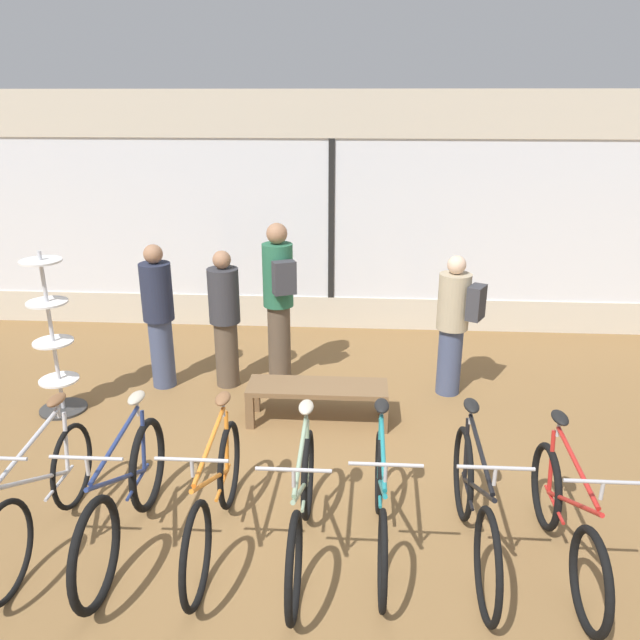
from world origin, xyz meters
TOP-DOWN VIEW (x-y plane):
  - ground_plane at (0.00, 0.00)m, footprint 24.00×24.00m
  - shop_back_wall at (0.00, 4.13)m, footprint 12.00×0.08m
  - bicycle_far_left at (-1.86, -0.57)m, footprint 0.46×1.68m
  - bicycle_left at (-1.25, -0.57)m, footprint 0.46×1.76m
  - bicycle_center_left at (-0.61, -0.50)m, footprint 0.46×1.73m
  - bicycle_center at (0.03, -0.58)m, footprint 0.46×1.70m
  - bicycle_center_right at (0.58, -0.46)m, footprint 0.46×1.63m
  - bicycle_right at (1.23, -0.50)m, footprint 0.46×1.73m
  - bicycle_far_right at (1.84, -0.57)m, footprint 0.46×1.64m
  - accessory_rack at (-2.69, 1.45)m, footprint 0.48×0.48m
  - display_bench at (0.00, 1.39)m, footprint 1.40×0.44m
  - customer_near_rack at (-1.08, 2.17)m, footprint 0.46×0.46m
  - customer_by_window at (-1.80, 2.11)m, footprint 0.40×0.40m
  - customer_mid_floor at (-0.50, 2.38)m, footprint 0.46×0.56m
  - customer_near_bench at (1.42, 2.12)m, footprint 0.56×0.48m

SIDE VIEW (x-z plane):
  - ground_plane at x=0.00m, z-range 0.00..0.00m
  - display_bench at x=0.00m, z-range 0.13..0.53m
  - bicycle_far_right at x=1.84m, z-range -0.14..0.87m
  - bicycle_center_right at x=0.58m, z-range -0.13..0.87m
  - bicycle_center at x=0.03m, z-range -0.13..0.90m
  - bicycle_center_left at x=-0.61m, z-range -0.13..0.90m
  - bicycle_far_left at x=-1.86m, z-range -0.12..0.90m
  - bicycle_left at x=-1.25m, z-range -0.13..0.92m
  - bicycle_right at x=1.23m, z-range -0.12..0.92m
  - accessory_rack at x=-2.69m, z-range -0.15..1.56m
  - customer_near_rack at x=-1.08m, z-range 0.03..1.60m
  - customer_near_bench at x=1.42m, z-range 0.06..1.62m
  - customer_by_window at x=-1.80m, z-range 0.04..1.68m
  - customer_mid_floor at x=-0.50m, z-range 0.08..1.91m
  - shop_back_wall at x=0.00m, z-range 0.04..3.24m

